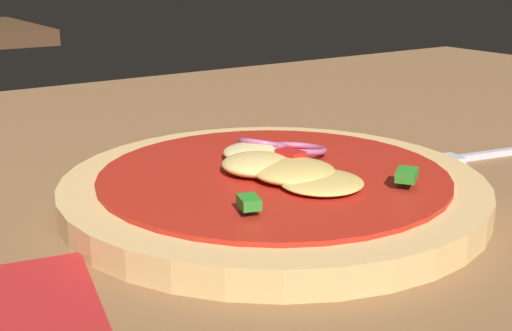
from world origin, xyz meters
TOP-DOWN VIEW (x-y plane):
  - dining_table at (0.00, 0.00)m, footprint 1.48×1.04m
  - pizza at (-0.01, 0.02)m, footprint 0.27×0.27m
  - fork at (0.19, 0.01)m, footprint 0.18×0.05m

SIDE VIEW (x-z plane):
  - dining_table at x=0.00m, z-range 0.00..0.04m
  - fork at x=0.19m, z-range 0.04..0.04m
  - pizza at x=-0.01m, z-range 0.03..0.07m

